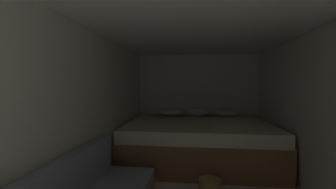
% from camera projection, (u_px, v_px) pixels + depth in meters
% --- Properties ---
extents(wall_back, '(2.72, 0.05, 2.01)m').
position_uv_depth(wall_back, '(198.00, 100.00, 4.91)').
color(wall_back, silver).
rests_on(wall_back, ground).
extents(wall_left, '(0.05, 5.08, 2.01)m').
position_uv_depth(wall_left, '(85.00, 115.00, 2.52)').
color(wall_left, silver).
rests_on(wall_left, ground).
extents(wall_right, '(0.05, 5.08, 2.01)m').
position_uv_depth(wall_right, '(336.00, 120.00, 2.21)').
color(wall_right, silver).
rests_on(wall_right, ground).
extents(ceiling_slab, '(2.72, 5.08, 0.05)m').
position_uv_depth(ceiling_slab, '(203.00, 20.00, 2.32)').
color(ceiling_slab, white).
rests_on(ceiling_slab, wall_left).
extents(bed, '(2.50, 1.88, 0.84)m').
position_uv_depth(bed, '(198.00, 140.00, 3.95)').
color(bed, brown).
rests_on(bed, ground).
extents(wicker_basket, '(0.26, 0.26, 0.23)m').
position_uv_depth(wicker_basket, '(210.00, 188.00, 2.65)').
color(wicker_basket, olive).
rests_on(wicker_basket, ground).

